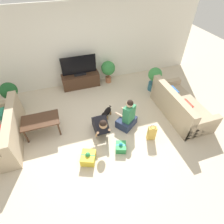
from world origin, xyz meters
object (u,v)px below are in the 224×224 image
(potted_plant_corner_right, at_px, (155,78))
(dog, at_px, (107,113))
(coffee_table, at_px, (41,121))
(person_sitting, at_px, (128,117))
(potted_plant_corner_left, at_px, (10,93))
(gift_box_b, at_px, (88,158))
(tv, at_px, (79,67))
(person_kneeling, at_px, (101,125))
(tv_console, at_px, (81,80))
(sofa_left, at_px, (3,133))
(gift_bag_a, at_px, (152,133))
(sofa_right, at_px, (179,106))
(gift_box_a, at_px, (121,147))
(potted_plant_back_right, at_px, (108,69))

(potted_plant_corner_right, height_order, dog, potted_plant_corner_right)
(coffee_table, relative_size, person_sitting, 1.00)
(potted_plant_corner_left, xyz_separation_m, gift_box_b, (1.73, -2.54, -0.43))
(tv, distance_m, person_kneeling, 2.39)
(tv_console, height_order, person_kneeling, person_kneeling)
(sofa_left, distance_m, gift_box_b, 2.25)
(sofa_left, relative_size, person_sitting, 2.10)
(person_kneeling, xyz_separation_m, gift_box_b, (-0.49, -0.68, -0.22))
(tv, xyz_separation_m, gift_box_b, (-0.41, -3.03, -0.65))
(tv, height_order, person_kneeling, tv)
(potted_plant_corner_left, bearing_deg, sofa_left, -96.11)
(coffee_table, distance_m, tv_console, 2.28)
(potted_plant_corner_left, xyz_separation_m, gift_bag_a, (3.41, -2.41, -0.33))
(sofa_right, xyz_separation_m, gift_box_a, (-2.05, -0.68, -0.19))
(person_kneeling, relative_size, gift_box_a, 2.20)
(potted_plant_corner_left, bearing_deg, tv_console, 12.86)
(tv_console, bearing_deg, tv, 0.00)
(sofa_left, relative_size, person_kneeling, 2.51)
(potted_plant_corner_right, distance_m, gift_bag_a, 2.21)
(tv, bearing_deg, potted_plant_corner_left, -167.14)
(potted_plant_corner_left, xyz_separation_m, person_kneeling, (2.22, -1.86, -0.21))
(gift_box_a, distance_m, gift_bag_a, 0.87)
(tv_console, xyz_separation_m, gift_box_b, (-0.41, -3.03, -0.12))
(tv_console, relative_size, gift_box_a, 3.64)
(tv, xyz_separation_m, gift_bag_a, (1.26, -2.90, -0.55))
(sofa_right, relative_size, dog, 4.40)
(tv, height_order, potted_plant_corner_left, tv)
(sofa_left, bearing_deg, coffee_table, 88.89)
(gift_box_a, distance_m, gift_box_b, 0.82)
(sofa_left, height_order, person_sitting, person_sitting)
(sofa_left, height_order, gift_bag_a, sofa_left)
(coffee_table, bearing_deg, person_sitting, -11.68)
(person_kneeling, relative_size, gift_box_b, 1.73)
(tv_console, xyz_separation_m, potted_plant_back_right, (0.99, -0.05, 0.30))
(tv_console, distance_m, potted_plant_corner_right, 2.52)
(gift_bag_a, bearing_deg, potted_plant_corner_right, 61.28)
(sofa_left, relative_size, gift_bag_a, 4.37)
(tv, xyz_separation_m, potted_plant_corner_left, (-2.15, -0.49, -0.23))
(potted_plant_back_right, relative_size, person_kneeling, 1.05)
(tv, height_order, gift_box_a, tv)
(sofa_right, xyz_separation_m, dog, (-2.06, 0.47, -0.07))
(coffee_table, height_order, tv_console, coffee_table)
(person_kneeling, bearing_deg, dog, 58.12)
(potted_plant_corner_left, relative_size, person_kneeling, 1.12)
(potted_plant_corner_left, height_order, gift_bag_a, potted_plant_corner_left)
(potted_plant_back_right, distance_m, gift_bag_a, 2.88)
(potted_plant_back_right, xyz_separation_m, dog, (-0.59, -1.77, -0.33))
(gift_bag_a, bearing_deg, tv, 113.49)
(dog, distance_m, gift_bag_a, 1.38)
(tv_console, relative_size, potted_plant_back_right, 1.57)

